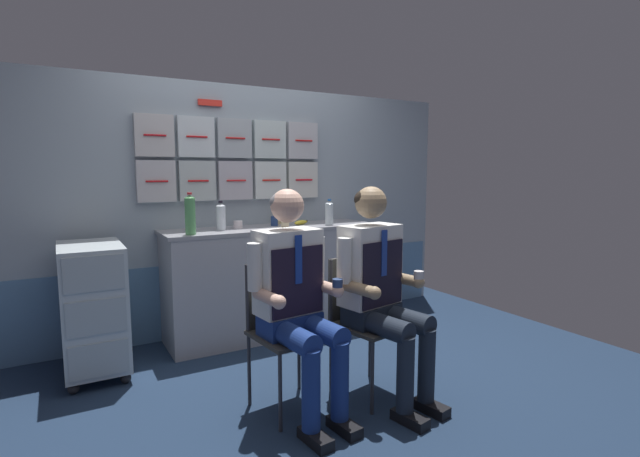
# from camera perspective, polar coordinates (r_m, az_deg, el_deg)

# --- Properties ---
(ground) EXTENTS (4.80, 4.80, 0.04)m
(ground) POSITION_cam_1_polar(r_m,az_deg,el_deg) (3.29, 0.36, -18.72)
(ground) COLOR #1B2C45
(galley_bulkhead) EXTENTS (4.20, 0.14, 2.15)m
(galley_bulkhead) POSITION_cam_1_polar(r_m,az_deg,el_deg) (4.22, -9.10, 2.42)
(galley_bulkhead) COLOR #93A2AE
(galley_bulkhead) RESTS_ON ground
(galley_counter) EXTENTS (1.86, 0.53, 0.94)m
(galley_counter) POSITION_cam_1_polar(r_m,az_deg,el_deg) (4.11, -5.75, -6.27)
(galley_counter) COLOR #A0A1A9
(galley_counter) RESTS_ON ground
(service_trolley) EXTENTS (0.40, 0.65, 0.91)m
(service_trolley) POSITION_cam_1_polar(r_m,az_deg,el_deg) (3.62, -26.00, -8.43)
(service_trolley) COLOR black
(service_trolley) RESTS_ON ground
(folding_chair_left) EXTENTS (0.44, 0.45, 0.87)m
(folding_chair_left) POSITION_cam_1_polar(r_m,az_deg,el_deg) (2.86, -4.73, -10.72)
(folding_chair_left) COLOR #2D2D33
(folding_chair_left) RESTS_ON ground
(crew_member_left) EXTENTS (0.51, 0.66, 1.31)m
(crew_member_left) POSITION_cam_1_polar(r_m,az_deg,el_deg) (2.68, -2.98, -7.65)
(crew_member_left) COLOR black
(crew_member_left) RESTS_ON ground
(folding_chair_center) EXTENTS (0.47, 0.47, 0.87)m
(folding_chair_center) POSITION_cam_1_polar(r_m,az_deg,el_deg) (3.04, 5.01, -9.69)
(folding_chair_center) COLOR #2D2D33
(folding_chair_center) RESTS_ON ground
(crew_member_center) EXTENTS (0.53, 0.68, 1.32)m
(crew_member_center) POSITION_cam_1_polar(r_m,az_deg,el_deg) (2.88, 7.32, -6.55)
(crew_member_center) COLOR black
(crew_member_center) RESTS_ON ground
(sparkling_bottle_green) EXTENTS (0.08, 0.08, 0.32)m
(sparkling_bottle_green) POSITION_cam_1_polar(r_m,az_deg,el_deg) (3.62, -15.60, 1.65)
(sparkling_bottle_green) COLOR #529959
(sparkling_bottle_green) RESTS_ON galley_counter
(water_bottle_clear) EXTENTS (0.07, 0.07, 0.23)m
(water_bottle_clear) POSITION_cam_1_polar(r_m,az_deg,el_deg) (4.12, 1.15, 1.93)
(water_bottle_clear) COLOR silver
(water_bottle_clear) RESTS_ON galley_counter
(water_bottle_tall) EXTENTS (0.08, 0.08, 0.24)m
(water_bottle_tall) POSITION_cam_1_polar(r_m,az_deg,el_deg) (3.84, -12.03, 1.46)
(water_bottle_tall) COLOR silver
(water_bottle_tall) RESTS_ON galley_counter
(coffee_cup_white) EXTENTS (0.07, 0.07, 0.08)m
(coffee_cup_white) POSITION_cam_1_polar(r_m,az_deg,el_deg) (3.96, -4.29, 0.77)
(coffee_cup_white) COLOR #C3AF87
(coffee_cup_white) RESTS_ON galley_counter
(paper_cup_blue) EXTENTS (0.07, 0.07, 0.09)m
(paper_cup_blue) POSITION_cam_1_polar(r_m,az_deg,el_deg) (4.25, -4.99, 1.22)
(paper_cup_blue) COLOR tan
(paper_cup_blue) RESTS_ON galley_counter
(espresso_cup_small) EXTENTS (0.07, 0.07, 0.06)m
(espresso_cup_small) POSITION_cam_1_polar(r_m,az_deg,el_deg) (3.97, -10.01, 0.53)
(espresso_cup_small) COLOR white
(espresso_cup_small) RESTS_ON galley_counter
(paper_cup_tan) EXTENTS (0.06, 0.06, 0.08)m
(paper_cup_tan) POSITION_cam_1_polar(r_m,az_deg,el_deg) (4.09, -5.61, 0.95)
(paper_cup_tan) COLOR navy
(paper_cup_tan) RESTS_ON galley_counter
(snack_banana) EXTENTS (0.17, 0.10, 0.04)m
(snack_banana) POSITION_cam_1_polar(r_m,az_deg,el_deg) (4.16, -2.35, 0.76)
(snack_banana) COLOR yellow
(snack_banana) RESTS_ON galley_counter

